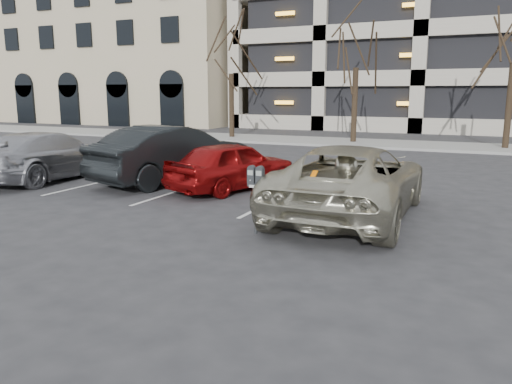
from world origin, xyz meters
name	(u,v)px	position (x,y,z in m)	size (l,w,h in m)	color
ground	(307,222)	(0.00, 0.00, 0.00)	(140.00, 140.00, 0.00)	#28282B
sidewalk	(414,145)	(0.00, 16.00, 0.06)	(80.00, 4.00, 0.12)	gray
stall_lines	(284,195)	(-1.40, 2.30, 0.01)	(16.90, 5.20, 0.00)	silver
office_building	(129,39)	(-28.00, 29.92, 7.49)	(26.00, 16.20, 15.00)	tan
tree_a	(231,33)	(-10.00, 16.00, 5.81)	(3.54, 3.54, 8.04)	black
tree_b	(358,19)	(-3.00, 16.00, 6.10)	(3.72, 3.72, 8.45)	black
parking_meter	(256,183)	(-0.60, -1.16, 0.96)	(0.32, 0.13, 1.25)	black
suv_silver	(351,181)	(0.64, 0.93, 0.76)	(2.61, 5.50, 1.52)	#B7B29B
car_red	(233,165)	(-2.98, 2.52, 0.66)	(1.56, 3.88, 1.32)	maroon
car_dark	(173,154)	(-5.11, 2.86, 0.82)	(1.75, 5.01, 1.65)	black
car_silver	(48,155)	(-8.77, 1.65, 0.72)	(2.03, 4.99, 1.45)	#9D9EA4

